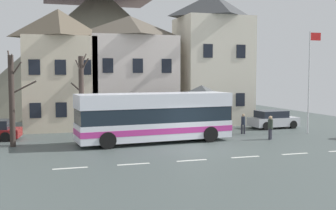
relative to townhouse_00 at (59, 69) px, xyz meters
name	(u,v)px	position (x,y,z in m)	size (l,w,h in m)	color
ground_plane	(199,149)	(7.34, -11.62, -4.73)	(40.00, 60.00, 0.07)	#47514F
townhouse_00	(59,69)	(0.00, 0.00, 0.00)	(5.43, 5.31, 9.41)	beige
townhouse_01	(130,71)	(5.77, 0.38, -0.13)	(6.92, 6.07, 9.15)	silver
townhouse_02	(212,59)	(13.03, -0.11, 0.95)	(5.85, 5.09, 11.30)	silver
hilltop_castle	(101,42)	(6.00, 19.38, 3.61)	(33.43, 33.43, 23.20)	#616050
transit_bus	(155,118)	(5.48, -8.69, -3.12)	(10.03, 3.33, 3.13)	white
bus_shelter	(202,93)	(10.12, -4.96, -1.77)	(3.60, 3.60, 3.50)	#473D33
parked_car_00	(273,120)	(16.37, -4.66, -4.01)	(3.96, 2.16, 1.41)	silver
pedestrian_00	(243,122)	(12.61, -6.89, -3.87)	(0.30, 0.29, 1.47)	#2D2D38
pedestrian_01	(270,127)	(13.13, -9.78, -3.86)	(0.33, 0.33, 1.58)	#2D2D38
public_bench	(167,123)	(8.11, -2.59, -4.23)	(1.58, 0.48, 0.87)	brown
flagpole	(310,75)	(17.35, -8.01, -0.44)	(0.95, 0.10, 7.39)	silver
bare_tree_00	(82,98)	(1.03, -7.69, -1.83)	(1.13, 1.50, 5.62)	#382D28
bare_tree_02	(12,99)	(-3.05, -7.69, -1.85)	(1.70, 1.97, 5.79)	#382D28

